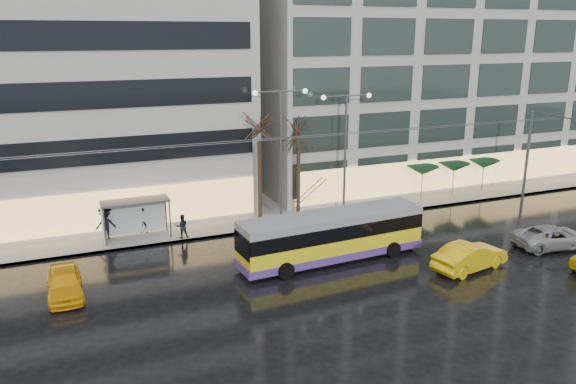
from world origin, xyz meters
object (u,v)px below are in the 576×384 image
bus_shelter (129,211)px  trolleybus (332,237)px  street_lamp_near (281,136)px  taxi_a (65,283)px

bus_shelter → trolleybus: bearing=-37.1°
street_lamp_near → taxi_a: (-14.49, -7.07, -5.28)m
taxi_a → street_lamp_near: bearing=25.2°
street_lamp_near → bus_shelter: bearing=-179.4°
bus_shelter → street_lamp_near: (10.38, 0.11, 4.03)m
street_lamp_near → taxi_a: size_ratio=2.16×
trolleybus → bus_shelter: 13.06m
bus_shelter → street_lamp_near: 11.14m
bus_shelter → taxi_a: bus_shelter is taller
trolleybus → taxi_a: (-14.50, 0.91, -0.69)m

